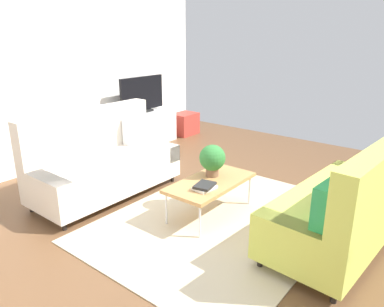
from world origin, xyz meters
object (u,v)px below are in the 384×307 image
at_px(tv_console, 143,129).
at_px(storage_trunk, 185,124).
at_px(couch_green, 347,205).
at_px(vase_1, 123,112).
at_px(table_book_0, 205,188).
at_px(bottle_2, 142,107).
at_px(bottle_0, 133,108).
at_px(potted_plant, 212,159).
at_px(coffee_table, 211,183).
at_px(vase_0, 115,113).
at_px(bottle_1, 137,109).
at_px(tv, 142,95).
at_px(couch_beige, 104,162).

bearing_deg(tv_console, storage_trunk, -5.19).
height_order(couch_green, vase_1, couch_green).
height_order(table_book_0, bottle_2, bottle_2).
bearing_deg(bottle_0, storage_trunk, -2.55).
bearing_deg(couch_green, potted_plant, 99.37).
distance_m(coffee_table, potted_plant, 0.29).
xyz_separation_m(tv_console, vase_1, (-0.41, 0.05, 0.39)).
distance_m(table_book_0, vase_0, 2.96).
height_order(tv_console, bottle_1, bottle_1).
bearing_deg(bottle_0, vase_0, 164.82).
bearing_deg(vase_1, tv, -9.64).
bearing_deg(storage_trunk, couch_beige, -159.84).
height_order(couch_green, bottle_2, couch_green).
xyz_separation_m(coffee_table, vase_0, (0.87, 2.65, 0.31)).
relative_size(couch_beige, bottle_2, 10.00).
xyz_separation_m(table_book_0, bottle_0, (1.43, 2.64, 0.31)).
relative_size(tv, table_book_0, 4.17).
relative_size(coffee_table, bottle_2, 5.78).
height_order(couch_beige, bottle_1, couch_beige).
height_order(coffee_table, bottle_1, bottle_1).
distance_m(storage_trunk, bottle_2, 1.26).
xyz_separation_m(vase_0, bottle_0, (0.33, -0.09, 0.05)).
relative_size(vase_1, bottle_1, 0.84).
bearing_deg(tv, storage_trunk, -4.16).
relative_size(tv, bottle_2, 5.25).
relative_size(potted_plant, bottle_0, 1.77).
distance_m(tv, vase_0, 0.64).
relative_size(coffee_table, bottle_0, 5.16).
distance_m(tv, bottle_0, 0.32).
height_order(couch_beige, tv_console, couch_beige).
xyz_separation_m(couch_green, tv, (1.18, 4.00, 0.51)).
height_order(table_book_0, vase_1, vase_1).
xyz_separation_m(potted_plant, table_book_0, (-0.36, -0.16, -0.20)).
bearing_deg(potted_plant, bottle_1, 64.83).
distance_m(tv, vase_1, 0.49).
height_order(couch_beige, vase_0, couch_beige).
distance_m(coffee_table, bottle_0, 2.85).
bearing_deg(table_book_0, tv, 57.77).
relative_size(table_book_0, vase_1, 1.84).
bearing_deg(tv, table_book_0, -122.23).
distance_m(potted_plant, vase_0, 2.68).
bearing_deg(storage_trunk, vase_0, 174.90).
xyz_separation_m(tv, storage_trunk, (1.10, -0.08, -0.73)).
distance_m(couch_beige, bottle_0, 1.98).
height_order(couch_green, coffee_table, couch_green).
relative_size(tv_console, storage_trunk, 2.69).
bearing_deg(couch_green, bottle_2, 78.16).
bearing_deg(table_book_0, vase_0, 68.10).
height_order(vase_0, vase_1, vase_1).
relative_size(coffee_table, vase_0, 9.10).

